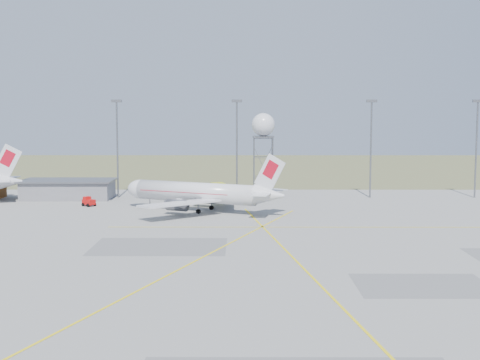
{
  "coord_description": "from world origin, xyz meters",
  "views": [
    {
      "loc": [
        -8.84,
        -73.34,
        18.19
      ],
      "look_at": [
        -9.25,
        40.0,
        6.41
      ],
      "focal_mm": 50.0,
      "sensor_mm": 36.0,
      "label": 1
    }
  ],
  "objects_px": {
    "airliner_main": "(199,193)",
    "radar_tower": "(263,150)",
    "baggage_tug": "(89,203)",
    "fire_truck": "(204,193)"
  },
  "relations": [
    {
      "from": "baggage_tug",
      "to": "radar_tower",
      "type": "bearing_deg",
      "value": 62.18
    },
    {
      "from": "airliner_main",
      "to": "baggage_tug",
      "type": "relative_size",
      "value": 10.68
    },
    {
      "from": "airliner_main",
      "to": "baggage_tug",
      "type": "xyz_separation_m",
      "value": [
        -21.53,
        6.42,
        -2.65
      ]
    },
    {
      "from": "airliner_main",
      "to": "baggage_tug",
      "type": "bearing_deg",
      "value": 8.32
    },
    {
      "from": "fire_truck",
      "to": "baggage_tug",
      "type": "bearing_deg",
      "value": 179.64
    },
    {
      "from": "airliner_main",
      "to": "radar_tower",
      "type": "height_order",
      "value": "radar_tower"
    },
    {
      "from": "radar_tower",
      "to": "baggage_tug",
      "type": "height_order",
      "value": "radar_tower"
    },
    {
      "from": "airliner_main",
      "to": "fire_truck",
      "type": "relative_size",
      "value": 3.19
    },
    {
      "from": "airliner_main",
      "to": "fire_truck",
      "type": "height_order",
      "value": "airliner_main"
    },
    {
      "from": "fire_truck",
      "to": "baggage_tug",
      "type": "distance_m",
      "value": 22.8
    }
  ]
}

